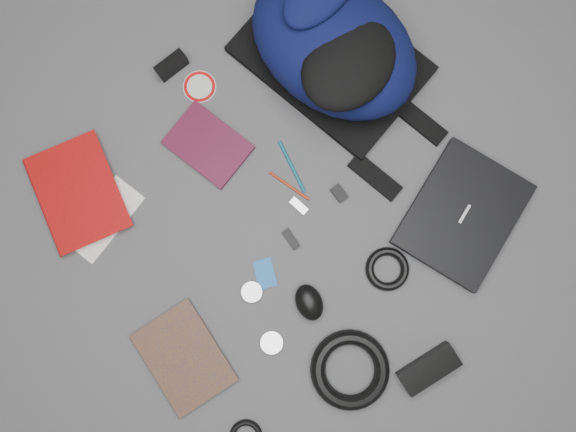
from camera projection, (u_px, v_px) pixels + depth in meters
ground at (288, 217)px, 1.43m from camera, size 4.00×4.00×0.00m
backpack at (334, 45)px, 1.37m from camera, size 0.46×0.57×0.21m
laptop at (463, 215)px, 1.42m from camera, size 0.38×0.35×0.03m
textbook_red at (41, 209)px, 1.42m from camera, size 0.25×0.30×0.03m
comic_book at (155, 377)px, 1.38m from camera, size 0.18×0.24×0.02m
envelope at (104, 219)px, 1.43m from camera, size 0.23×0.15×0.00m
dvd_case at (208, 145)px, 1.44m from camera, size 0.19×0.23×0.02m
compact_camera at (172, 65)px, 1.45m from camera, size 0.09×0.04×0.05m
sticker_disc at (200, 87)px, 1.47m from camera, size 0.09×0.09×0.00m
pen_teal at (292, 166)px, 1.44m from camera, size 0.03×0.15×0.01m
pen_red at (289, 186)px, 1.44m from camera, size 0.05×0.12×0.01m
id_badge at (265, 274)px, 1.42m from camera, size 0.07×0.09×0.00m
usb_black at (291, 239)px, 1.42m from camera, size 0.02×0.06×0.01m
usb_silver at (299, 206)px, 1.43m from camera, size 0.03×0.05×0.01m
key_fob at (339, 193)px, 1.43m from camera, size 0.03×0.04×0.01m
mouse at (309, 302)px, 1.39m from camera, size 0.09×0.11×0.05m
headphone_left at (252, 292)px, 1.41m from camera, size 0.06×0.06×0.01m
headphone_right at (272, 343)px, 1.39m from camera, size 0.06×0.06×0.01m
cable_coil at (387, 269)px, 1.41m from camera, size 0.11×0.11×0.02m
power_brick at (429, 369)px, 1.38m from camera, size 0.15×0.07×0.04m
power_cord_coil at (350, 370)px, 1.37m from camera, size 0.20×0.20×0.04m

